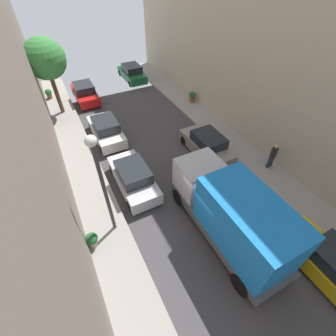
% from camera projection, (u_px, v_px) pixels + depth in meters
% --- Properties ---
extents(ground, '(32.00, 32.00, 0.00)m').
position_uv_depth(ground, '(211.00, 218.00, 12.09)').
color(ground, '#423F42').
extents(sidewalk_left, '(2.00, 44.00, 0.15)m').
position_uv_depth(sidewalk_left, '(118.00, 260.00, 10.37)').
color(sidewalk_left, gray).
rests_on(sidewalk_left, ground).
extents(sidewalk_right, '(2.00, 44.00, 0.15)m').
position_uv_depth(sidewalk_right, '(281.00, 184.00, 13.72)').
color(sidewalk_right, gray).
rests_on(sidewalk_right, ground).
extents(parked_car_left_2, '(1.78, 4.20, 1.57)m').
position_uv_depth(parked_car_left_2, '(133.00, 177.00, 13.22)').
color(parked_car_left_2, silver).
rests_on(parked_car_left_2, ground).
extents(parked_car_left_3, '(1.78, 4.20, 1.57)m').
position_uv_depth(parked_car_left_3, '(106.00, 130.00, 16.68)').
color(parked_car_left_3, white).
rests_on(parked_car_left_3, ground).
extents(parked_car_left_4, '(1.78, 4.20, 1.57)m').
position_uv_depth(parked_car_left_4, '(85.00, 93.00, 20.96)').
color(parked_car_left_4, red).
rests_on(parked_car_left_4, ground).
extents(parked_car_right_1, '(1.78, 4.20, 1.57)m').
position_uv_depth(parked_car_right_1, '(331.00, 264.00, 9.57)').
color(parked_car_right_1, gold).
rests_on(parked_car_right_1, ground).
extents(parked_car_right_2, '(1.78, 4.20, 1.57)m').
position_uv_depth(parked_car_right_2, '(207.00, 145.00, 15.39)').
color(parked_car_right_2, gray).
rests_on(parked_car_right_2, ground).
extents(parked_car_right_3, '(1.78, 4.20, 1.57)m').
position_uv_depth(parked_car_right_3, '(132.00, 73.00, 24.28)').
color(parked_car_right_3, '#1E6638').
rests_on(parked_car_right_3, ground).
extents(delivery_truck, '(2.26, 6.60, 3.38)m').
position_uv_depth(delivery_truck, '(232.00, 214.00, 10.11)').
color(delivery_truck, '#4C4C51').
rests_on(delivery_truck, ground).
extents(pedestrian, '(0.40, 0.36, 1.72)m').
position_uv_depth(pedestrian, '(273.00, 155.00, 14.08)').
color(pedestrian, '#2D334C').
rests_on(pedestrian, sidewalk_right).
extents(street_tree_0, '(2.93, 2.93, 5.72)m').
position_uv_depth(street_tree_0, '(45.00, 59.00, 16.76)').
color(street_tree_0, brown).
rests_on(street_tree_0, sidewalk_left).
extents(potted_plant_0, '(0.58, 0.58, 0.86)m').
position_uv_depth(potted_plant_0, '(49.00, 93.00, 21.14)').
color(potted_plant_0, brown).
rests_on(potted_plant_0, sidewalk_left).
extents(potted_plant_2, '(0.58, 0.58, 0.93)m').
position_uv_depth(potted_plant_2, '(192.00, 96.00, 20.63)').
color(potted_plant_2, brown).
rests_on(potted_plant_2, sidewalk_right).
extents(potted_plant_4, '(0.56, 0.56, 0.82)m').
position_uv_depth(potted_plant_4, '(92.00, 239.00, 10.51)').
color(potted_plant_4, '#B2A899').
rests_on(potted_plant_4, sidewalk_left).
extents(lamp_post, '(0.44, 0.44, 5.48)m').
position_uv_depth(lamp_post, '(100.00, 175.00, 9.05)').
color(lamp_post, '#333338').
rests_on(lamp_post, sidewalk_left).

